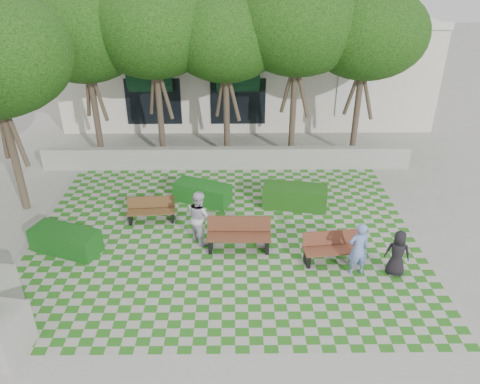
{
  "coord_description": "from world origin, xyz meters",
  "views": [
    {
      "loc": [
        0.36,
        -11.32,
        8.31
      ],
      "look_at": [
        0.5,
        1.5,
        1.4
      ],
      "focal_mm": 35.0,
      "sensor_mm": 36.0,
      "label": 1
    }
  ],
  "objects_px": {
    "bench_west": "(151,210)",
    "person_blue": "(358,249)",
    "hedge_west": "(66,240)",
    "hedge_midleft": "(203,193)",
    "hedge_midright": "(295,196)",
    "person_white": "(199,217)",
    "person_dark": "(397,253)",
    "bench_mid": "(239,235)",
    "bench_east": "(333,248)"
  },
  "relations": [
    {
      "from": "bench_mid",
      "to": "person_white",
      "type": "height_order",
      "value": "person_white"
    },
    {
      "from": "bench_mid",
      "to": "person_white",
      "type": "distance_m",
      "value": 1.34
    },
    {
      "from": "bench_mid",
      "to": "person_dark",
      "type": "distance_m",
      "value": 4.57
    },
    {
      "from": "hedge_midright",
      "to": "person_white",
      "type": "relative_size",
      "value": 1.29
    },
    {
      "from": "hedge_midright",
      "to": "person_dark",
      "type": "height_order",
      "value": "person_dark"
    },
    {
      "from": "hedge_west",
      "to": "person_blue",
      "type": "height_order",
      "value": "person_blue"
    },
    {
      "from": "hedge_midright",
      "to": "person_blue",
      "type": "relative_size",
      "value": 1.35
    },
    {
      "from": "person_dark",
      "to": "person_blue",
      "type": "bearing_deg",
      "value": 16.48
    },
    {
      "from": "bench_east",
      "to": "hedge_midright",
      "type": "relative_size",
      "value": 0.81
    },
    {
      "from": "bench_east",
      "to": "hedge_midleft",
      "type": "relative_size",
      "value": 0.89
    },
    {
      "from": "bench_west",
      "to": "person_dark",
      "type": "relative_size",
      "value": 1.15
    },
    {
      "from": "person_white",
      "to": "bench_west",
      "type": "bearing_deg",
      "value": 16.94
    },
    {
      "from": "bench_east",
      "to": "person_blue",
      "type": "height_order",
      "value": "person_blue"
    },
    {
      "from": "hedge_midleft",
      "to": "person_blue",
      "type": "bearing_deg",
      "value": -42.46
    },
    {
      "from": "person_blue",
      "to": "person_dark",
      "type": "distance_m",
      "value": 1.1
    },
    {
      "from": "bench_mid",
      "to": "person_blue",
      "type": "bearing_deg",
      "value": -19.06
    },
    {
      "from": "bench_mid",
      "to": "hedge_midleft",
      "type": "distance_m",
      "value": 3.21
    },
    {
      "from": "bench_west",
      "to": "hedge_midleft",
      "type": "xyz_separation_m",
      "value": [
        1.63,
        1.29,
        -0.05
      ]
    },
    {
      "from": "bench_west",
      "to": "person_blue",
      "type": "xyz_separation_m",
      "value": [
        6.19,
        -2.88,
        0.42
      ]
    },
    {
      "from": "hedge_midleft",
      "to": "hedge_midright",
      "type": "bearing_deg",
      "value": -6.6
    },
    {
      "from": "person_white",
      "to": "person_blue",
      "type": "bearing_deg",
      "value": -148.39
    },
    {
      "from": "person_dark",
      "to": "person_white",
      "type": "xyz_separation_m",
      "value": [
        -5.59,
        1.72,
        0.17
      ]
    },
    {
      "from": "bench_mid",
      "to": "person_dark",
      "type": "xyz_separation_m",
      "value": [
        4.38,
        -1.28,
        0.21
      ]
    },
    {
      "from": "person_white",
      "to": "hedge_west",
      "type": "bearing_deg",
      "value": 59.43
    },
    {
      "from": "bench_east",
      "to": "hedge_midright",
      "type": "bearing_deg",
      "value": 96.45
    },
    {
      "from": "hedge_midleft",
      "to": "person_blue",
      "type": "xyz_separation_m",
      "value": [
        4.56,
        -4.17,
        0.47
      ]
    },
    {
      "from": "hedge_midright",
      "to": "person_white",
      "type": "bearing_deg",
      "value": -146.6
    },
    {
      "from": "bench_east",
      "to": "hedge_midright",
      "type": "xyz_separation_m",
      "value": [
        -0.74,
        3.22,
        -0.05
      ]
    },
    {
      "from": "bench_east",
      "to": "bench_mid",
      "type": "height_order",
      "value": "bench_mid"
    },
    {
      "from": "hedge_west",
      "to": "person_white",
      "type": "bearing_deg",
      "value": 7.27
    },
    {
      "from": "hedge_west",
      "to": "person_blue",
      "type": "xyz_separation_m",
      "value": [
        8.5,
        -1.17,
        0.45
      ]
    },
    {
      "from": "bench_east",
      "to": "bench_mid",
      "type": "bearing_deg",
      "value": 160.0
    },
    {
      "from": "hedge_midright",
      "to": "person_white",
      "type": "height_order",
      "value": "person_white"
    },
    {
      "from": "hedge_midleft",
      "to": "hedge_west",
      "type": "distance_m",
      "value": 4.95
    },
    {
      "from": "bench_west",
      "to": "hedge_midleft",
      "type": "bearing_deg",
      "value": 34.12
    },
    {
      "from": "bench_mid",
      "to": "hedge_midright",
      "type": "xyz_separation_m",
      "value": [
        1.99,
        2.56,
        -0.1
      ]
    },
    {
      "from": "bench_east",
      "to": "person_dark",
      "type": "bearing_deg",
      "value": -26.98
    },
    {
      "from": "person_white",
      "to": "bench_mid",
      "type": "bearing_deg",
      "value": -148.18
    },
    {
      "from": "bench_east",
      "to": "bench_west",
      "type": "height_order",
      "value": "bench_east"
    },
    {
      "from": "bench_east",
      "to": "person_white",
      "type": "xyz_separation_m",
      "value": [
        -3.94,
        1.11,
        0.42
      ]
    },
    {
      "from": "bench_mid",
      "to": "person_dark",
      "type": "bearing_deg",
      "value": -14.66
    },
    {
      "from": "person_white",
      "to": "bench_east",
      "type": "bearing_deg",
      "value": -143.53
    },
    {
      "from": "bench_mid",
      "to": "person_blue",
      "type": "relative_size",
      "value": 1.18
    },
    {
      "from": "hedge_midright",
      "to": "person_blue",
      "type": "height_order",
      "value": "person_blue"
    },
    {
      "from": "bench_west",
      "to": "hedge_midright",
      "type": "distance_m",
      "value": 4.98
    },
    {
      "from": "bench_west",
      "to": "hedge_midright",
      "type": "relative_size",
      "value": 0.72
    },
    {
      "from": "bench_west",
      "to": "hedge_west",
      "type": "xyz_separation_m",
      "value": [
        -2.31,
        -1.71,
        -0.03
      ]
    },
    {
      "from": "hedge_midright",
      "to": "person_blue",
      "type": "bearing_deg",
      "value": -71.16
    },
    {
      "from": "bench_east",
      "to": "hedge_west",
      "type": "relative_size",
      "value": 0.86
    },
    {
      "from": "bench_mid",
      "to": "bench_east",
      "type": "bearing_deg",
      "value": -11.97
    }
  ]
}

